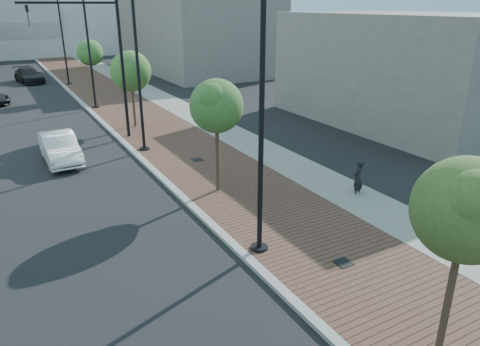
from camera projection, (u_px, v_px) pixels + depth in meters
sidewalk at (114, 92)px, 40.21m from camera, size 7.00×140.00×0.12m
concrete_strip at (143, 89)px, 41.43m from camera, size 2.40×140.00×0.13m
curb at (74, 95)px, 38.61m from camera, size 0.30×140.00×0.14m
white_sedan at (60, 148)px, 22.45m from camera, size 1.63×4.45×1.46m
dark_car_far at (29, 75)px, 45.13m from camera, size 2.83×5.23×1.44m
pedestrian at (358, 178)px, 18.34m from camera, size 0.68×0.56×1.60m
streetlight_1 at (258, 122)px, 12.83m from camera, size 1.44×0.56×9.21m
streetlight_2 at (137, 61)px, 22.50m from camera, size 1.72×0.56×9.28m
streetlight_3 at (88, 50)px, 32.41m from camera, size 1.44×0.56×9.21m
streetlight_4 at (62, 34)px, 42.08m from camera, size 1.72×0.56×9.28m
traffic_mast at (105, 53)px, 24.48m from camera, size 5.09×0.20×8.00m
tree_0 at (467, 210)px, 8.69m from camera, size 2.21×2.13×4.86m
tree_1 at (217, 106)px, 17.68m from camera, size 2.24×2.17×4.83m
tree_2 at (131, 71)px, 27.51m from camera, size 2.54×2.51×4.88m
tree_3 at (90, 53)px, 37.27m from camera, size 2.24×2.17×4.78m
convention_center at (6, 14)px, 72.29m from camera, size 50.00×30.00×50.00m
commercial_block_ne at (195, 36)px, 52.64m from camera, size 12.00×22.00×8.00m
commercial_block_e at (406, 69)px, 29.25m from camera, size 10.00×16.00×7.00m
utility_cover_1 at (343, 263)px, 13.58m from camera, size 0.50×0.50×0.02m
utility_cover_2 at (197, 160)px, 22.55m from camera, size 0.50×0.50×0.02m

